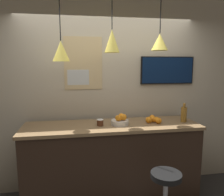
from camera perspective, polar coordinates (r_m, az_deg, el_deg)
The scene contains 13 objects.
back_wall at distance 3.22m, azimuth -1.28°, elevation 1.74°, with size 8.00×0.06×2.90m.
service_counter at distance 3.06m, azimuth 0.00°, elevation -16.54°, with size 2.29×0.64×1.07m.
bar_stool at distance 2.67m, azimuth 13.75°, elevation -23.57°, with size 0.43×0.43×0.69m.
fruit_bowl at distance 2.84m, azimuth 2.20°, elevation -5.84°, with size 0.23×0.23×0.15m.
orange_pile at distance 3.01m, azimuth 10.94°, elevation -5.56°, with size 0.20×0.23×0.09m.
juice_bottle at distance 3.13m, azimuth 18.25°, elevation -4.00°, with size 0.08×0.08×0.26m.
spread_jar at distance 2.81m, azimuth -3.11°, elevation -6.42°, with size 0.08×0.08×0.08m.
pendant_lamp_left at distance 2.73m, azimuth -13.19°, elevation 11.92°, with size 0.21×0.21×0.92m.
pendant_lamp_middle at distance 2.78m, azimuth -0.00°, elevation 14.68°, with size 0.19×0.19×0.81m.
pendant_lamp_right at distance 2.94m, azimuth 12.35°, elevation 14.14°, with size 0.21×0.21×0.78m.
mounted_tv at distance 3.39m, azimuth 14.23°, elevation 7.02°, with size 0.82×0.04×0.41m.
hanging_menu_board at distance 2.49m, azimuth -8.82°, elevation 5.36°, with size 0.24×0.01×0.17m.
wall_poster at distance 3.12m, azimuth -7.52°, elevation 8.96°, with size 0.53×0.01×0.73m.
Camera 1 is at (-0.46, -2.13, 1.86)m, focal length 35.00 mm.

